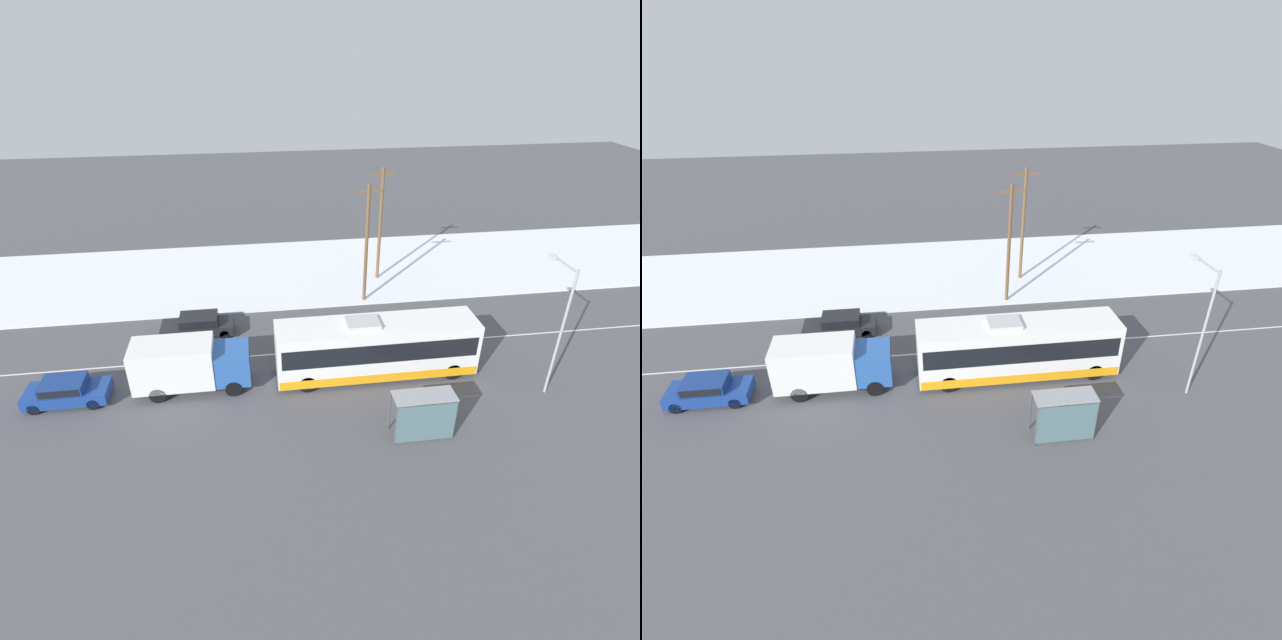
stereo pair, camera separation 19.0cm
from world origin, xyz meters
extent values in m
plane|color=#4C4C51|center=(0.00, 0.00, 0.00)|extent=(120.00, 120.00, 0.00)
cube|color=silver|center=(0.00, 11.92, 0.06)|extent=(80.00, 12.90, 0.12)
cube|color=silver|center=(0.00, 0.00, 0.00)|extent=(60.00, 0.12, 0.00)
cube|color=white|center=(1.12, -2.75, 1.80)|extent=(11.26, 2.55, 3.05)
cube|color=black|center=(1.12, -2.75, 2.16)|extent=(10.81, 2.57, 1.16)
cube|color=orange|center=(1.12, -2.75, 0.55)|extent=(11.15, 2.57, 0.55)
cube|color=#B2B2B2|center=(0.28, -2.75, 3.44)|extent=(1.80, 1.40, 0.24)
cylinder|color=black|center=(5.36, -3.88, 0.50)|extent=(1.00, 0.28, 1.00)
cylinder|color=black|center=(5.36, -1.61, 0.50)|extent=(1.00, 0.28, 1.00)
cylinder|color=black|center=(-2.91, -3.88, 0.50)|extent=(1.00, 0.28, 1.00)
cylinder|color=black|center=(-2.91, -1.61, 0.50)|extent=(1.00, 0.28, 1.00)
cube|color=silver|center=(-10.02, -2.64, 1.69)|extent=(4.32, 2.30, 2.40)
cube|color=#2856A3|center=(-6.91, -2.64, 1.43)|extent=(1.90, 2.18, 1.87)
cube|color=black|center=(-5.98, -2.64, 1.80)|extent=(0.06, 1.96, 0.82)
cylinder|color=black|center=(-6.91, -3.66, 0.45)|extent=(0.90, 0.26, 0.90)
cylinder|color=black|center=(-6.91, -1.62, 0.45)|extent=(0.90, 0.26, 0.90)
cylinder|color=black|center=(-10.89, -3.66, 0.45)|extent=(0.90, 0.26, 0.90)
cylinder|color=black|center=(-10.89, -1.62, 0.45)|extent=(0.90, 0.26, 0.90)
cube|color=black|center=(-9.24, 3.03, 0.54)|extent=(4.60, 1.80, 0.63)
cube|color=black|center=(-9.13, 3.03, 1.12)|extent=(2.39, 1.66, 0.54)
cube|color=black|center=(-9.13, 3.03, 1.13)|extent=(2.20, 1.69, 0.43)
cylinder|color=black|center=(-10.84, 2.24, 0.32)|extent=(0.64, 0.22, 0.64)
cylinder|color=black|center=(-10.84, 3.82, 0.32)|extent=(0.64, 0.22, 0.64)
cylinder|color=black|center=(-7.55, 2.24, 0.32)|extent=(0.64, 0.22, 0.64)
cylinder|color=black|center=(-7.55, 3.82, 0.32)|extent=(0.64, 0.22, 0.64)
cube|color=navy|center=(-15.60, -3.00, 0.55)|extent=(4.24, 1.80, 0.65)
cube|color=navy|center=(-15.70, -3.00, 1.13)|extent=(2.20, 1.66, 0.50)
cube|color=black|center=(-15.70, -3.00, 1.14)|extent=(2.03, 1.69, 0.40)
cylinder|color=black|center=(-14.18, -3.79, 0.32)|extent=(0.64, 0.22, 0.64)
cylinder|color=black|center=(-14.18, -2.21, 0.32)|extent=(0.64, 0.22, 0.64)
cylinder|color=black|center=(-17.12, -3.79, 0.32)|extent=(0.64, 0.22, 0.64)
cylinder|color=black|center=(-17.12, -2.21, 0.32)|extent=(0.64, 0.22, 0.64)
cylinder|color=#23232D|center=(2.46, -6.87, 0.40)|extent=(0.12, 0.12, 0.81)
cylinder|color=#23232D|center=(2.71, -6.87, 0.40)|extent=(0.12, 0.12, 0.81)
cube|color=maroon|center=(2.58, -6.87, 1.14)|extent=(0.42, 0.23, 0.67)
sphere|color=#8E6647|center=(2.58, -6.87, 1.61)|extent=(0.28, 0.28, 0.28)
cylinder|color=maroon|center=(2.32, -6.87, 1.11)|extent=(0.11, 0.11, 0.63)
cylinder|color=maroon|center=(2.85, -6.87, 1.11)|extent=(0.11, 0.11, 0.63)
cube|color=gray|center=(2.14, -8.02, 2.37)|extent=(2.97, 1.20, 0.06)
cube|color=slate|center=(2.14, -8.60, 1.20)|extent=(2.85, 0.04, 2.16)
cylinder|color=#474C51|center=(0.69, -7.46, 1.17)|extent=(0.08, 0.08, 2.34)
cylinder|color=#474C51|center=(3.58, -7.46, 1.17)|extent=(0.08, 0.08, 2.34)
cylinder|color=#474C51|center=(0.69, -8.58, 1.17)|extent=(0.08, 0.08, 2.34)
cylinder|color=#474C51|center=(3.58, -8.58, 1.17)|extent=(0.08, 0.08, 2.34)
cylinder|color=#9EA3A8|center=(9.98, -5.77, 3.66)|extent=(0.14, 0.14, 7.32)
cylinder|color=#9EA3A8|center=(9.98, -4.70, 7.17)|extent=(0.10, 2.15, 0.10)
cube|color=silver|center=(9.98, -3.62, 7.10)|extent=(0.36, 0.60, 0.16)
cylinder|color=brown|center=(2.45, 6.10, 4.30)|extent=(0.24, 0.24, 8.60)
cube|color=brown|center=(2.45, 6.10, 8.10)|extent=(1.80, 0.12, 0.12)
cylinder|color=brown|center=(4.31, 9.68, 4.40)|extent=(0.24, 0.24, 8.81)
cube|color=brown|center=(4.31, 9.68, 8.31)|extent=(1.80, 0.12, 0.12)
camera|label=1|loc=(-5.31, -25.57, 17.14)|focal=28.00mm
camera|label=2|loc=(-5.13, -25.59, 17.14)|focal=28.00mm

